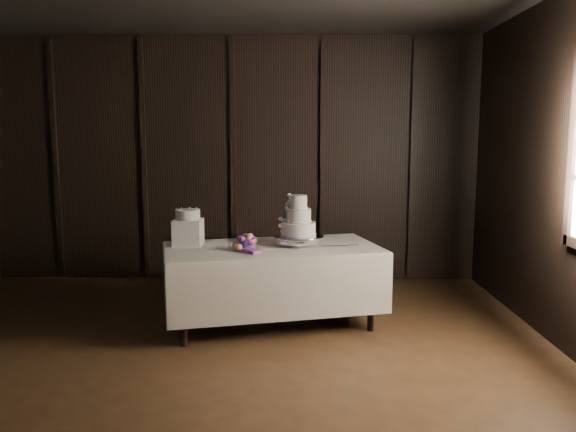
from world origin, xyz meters
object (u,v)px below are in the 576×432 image
at_px(wedding_cake, 295,220).
at_px(bouquet, 246,244).
at_px(display_table, 272,282).
at_px(cake_stand, 298,240).
at_px(small_cake, 188,215).
at_px(box_pedestal, 188,232).

distance_m(wedding_cake, bouquet, 0.54).
relative_size(display_table, cake_stand, 4.51).
distance_m(bouquet, small_cake, 0.65).
bearing_deg(bouquet, small_cake, 159.20).
relative_size(display_table, small_cake, 9.45).
xyz_separation_m(cake_stand, bouquet, (-0.47, -0.26, 0.02)).
relative_size(box_pedestal, small_cake, 1.13).
distance_m(wedding_cake, box_pedestal, 1.02).
bearing_deg(display_table, small_cake, 162.83).
bearing_deg(small_cake, cake_stand, 2.36).
bearing_deg(cake_stand, display_table, -160.66).
height_order(display_table, cake_stand, cake_stand).
relative_size(bouquet, small_cake, 1.65).
xyz_separation_m(display_table, bouquet, (-0.22, -0.17, 0.40)).
bearing_deg(box_pedestal, cake_stand, 2.36).
xyz_separation_m(bouquet, small_cake, (-0.57, 0.22, 0.24)).
xyz_separation_m(wedding_cake, small_cake, (-1.02, -0.03, 0.05)).
bearing_deg(cake_stand, small_cake, -177.64).
distance_m(display_table, bouquet, 0.49).
height_order(cake_stand, small_cake, small_cake).
bearing_deg(box_pedestal, small_cake, 0.00).
height_order(display_table, small_cake, small_cake).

